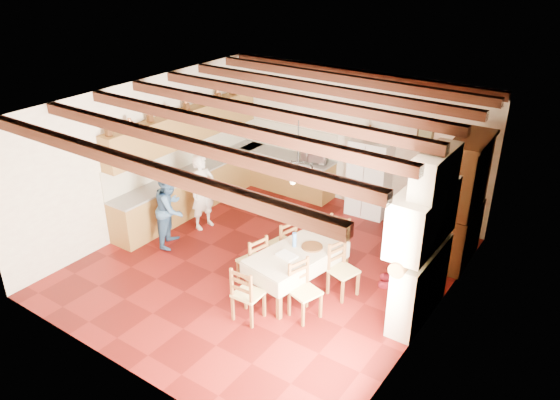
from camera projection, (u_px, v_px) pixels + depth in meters
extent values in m
cube|color=#470B09|center=(266.00, 266.00, 9.99)|extent=(6.00, 6.50, 0.02)
cube|color=silver|center=(264.00, 106.00, 8.67)|extent=(6.00, 6.50, 0.02)
cube|color=beige|center=(355.00, 139.00, 11.74)|extent=(6.00, 0.02, 3.00)
cube|color=beige|center=(114.00, 281.00, 6.92)|extent=(6.00, 0.02, 3.00)
cube|color=beige|center=(144.00, 155.00, 10.88)|extent=(0.02, 6.50, 3.00)
cube|color=beige|center=(435.00, 243.00, 7.78)|extent=(0.02, 6.50, 3.00)
cube|color=brown|center=(195.00, 189.00, 11.96)|extent=(0.60, 4.30, 0.86)
cube|color=brown|center=(287.00, 173.00, 12.77)|extent=(2.30, 0.60, 0.86)
cube|color=slate|center=(194.00, 171.00, 11.76)|extent=(0.62, 4.30, 0.04)
cube|color=slate|center=(287.00, 155.00, 12.57)|extent=(2.34, 0.62, 0.04)
cube|color=beige|center=(183.00, 154.00, 11.77)|extent=(0.03, 4.30, 0.60)
cube|color=beige|center=(294.00, 139.00, 12.65)|extent=(2.30, 0.03, 0.60)
cube|color=brown|center=(186.00, 126.00, 11.40)|extent=(0.35, 4.20, 0.70)
cube|color=#2E2515|center=(425.00, 138.00, 10.76)|extent=(0.34, 0.03, 0.42)
cube|color=white|center=(371.00, 177.00, 11.57)|extent=(0.88, 0.74, 1.67)
cube|color=silver|center=(297.00, 253.00, 9.01)|extent=(1.16, 1.84, 0.05)
cube|color=brown|center=(248.00, 282.00, 8.91)|extent=(0.08, 0.08, 0.71)
cube|color=brown|center=(279.00, 300.00, 8.46)|extent=(0.08, 0.08, 0.71)
cube|color=brown|center=(311.00, 247.00, 9.89)|extent=(0.08, 0.08, 0.71)
cube|color=brown|center=(341.00, 262.00, 9.44)|extent=(0.08, 0.08, 0.71)
torus|color=black|center=(298.00, 168.00, 8.35)|extent=(0.47, 0.47, 0.03)
imported|color=silver|center=(203.00, 192.00, 11.00)|extent=(0.46, 0.63, 1.58)
imported|color=#395F8E|center=(170.00, 209.00, 10.39)|extent=(0.82, 0.91, 1.52)
imported|color=#BB2135|center=(395.00, 242.00, 9.10)|extent=(0.68, 1.06, 1.68)
imported|color=silver|center=(315.00, 155.00, 12.11)|extent=(0.67, 0.56, 0.32)
imported|color=#3D1C0C|center=(370.00, 132.00, 11.19)|extent=(0.36, 0.36, 0.29)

